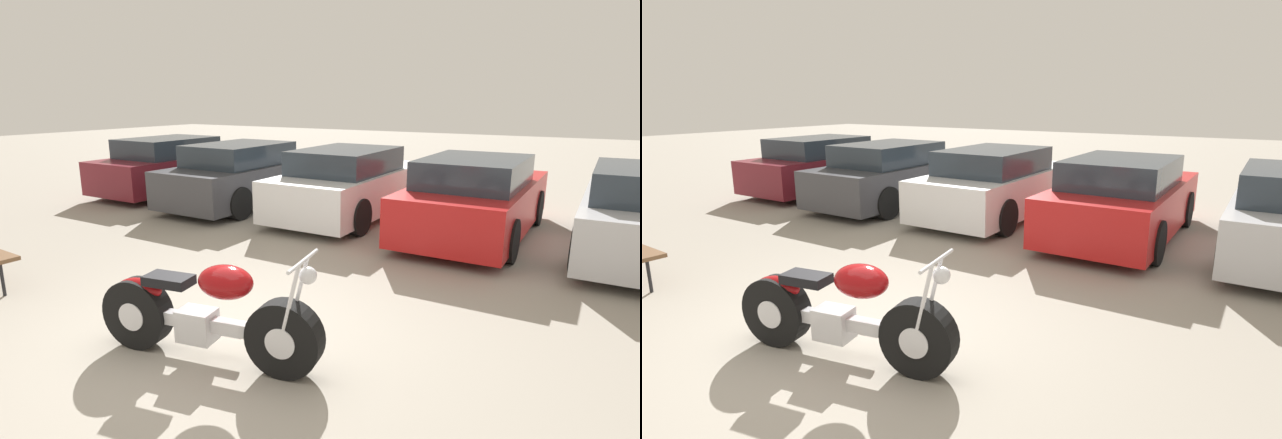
{
  "view_description": "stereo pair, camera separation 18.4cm",
  "coord_description": "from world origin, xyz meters",
  "views": [
    {
      "loc": [
        3.19,
        -3.38,
        2.36
      ],
      "look_at": [
        0.05,
        1.91,
        0.85
      ],
      "focal_mm": 28.0,
      "sensor_mm": 36.0,
      "label": 1
    },
    {
      "loc": [
        3.34,
        -3.29,
        2.36
      ],
      "look_at": [
        0.05,
        1.91,
        0.85
      ],
      "focal_mm": 28.0,
      "sensor_mm": 36.0,
      "label": 2
    }
  ],
  "objects": [
    {
      "name": "ground_plane",
      "position": [
        0.0,
        0.0,
        0.0
      ],
      "size": [
        60.0,
        60.0,
        0.0
      ],
      "primitive_type": "plane",
      "color": "gray"
    },
    {
      "name": "motorcycle",
      "position": [
        0.16,
        -0.31,
        0.44
      ],
      "size": [
        2.23,
        0.78,
        1.08
      ],
      "color": "black",
      "rests_on": "ground_plane"
    },
    {
      "name": "parked_car_maroon",
      "position": [
        -6.43,
        5.59,
        0.66
      ],
      "size": [
        1.84,
        4.19,
        1.38
      ],
      "color": "maroon",
      "rests_on": "ground_plane"
    },
    {
      "name": "parked_car_dark_grey",
      "position": [
        -3.89,
        5.29,
        0.66
      ],
      "size": [
        1.84,
        4.19,
        1.38
      ],
      "color": "#3D3D42",
      "rests_on": "ground_plane"
    },
    {
      "name": "parked_car_white",
      "position": [
        -1.35,
        5.47,
        0.66
      ],
      "size": [
        1.84,
        4.19,
        1.38
      ],
      "color": "white",
      "rests_on": "ground_plane"
    },
    {
      "name": "parked_car_red",
      "position": [
        1.19,
        5.26,
        0.66
      ],
      "size": [
        1.84,
        4.19,
        1.38
      ],
      "color": "red",
      "rests_on": "ground_plane"
    }
  ]
}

